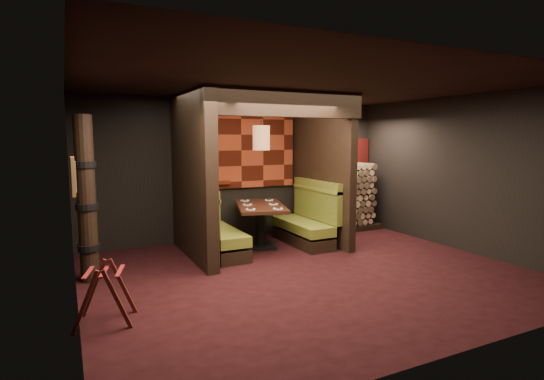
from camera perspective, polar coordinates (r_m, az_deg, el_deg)
The scene contains 23 objects.
floor at distance 6.70m, azimuth 4.99°, elevation -11.14°, with size 6.50×5.50×0.02m, color black.
ceiling at distance 6.41m, azimuth 5.27°, elevation 14.03°, with size 6.50×5.50×0.02m, color black.
wall_back at distance 8.86m, azimuth -4.16°, elevation 2.80°, with size 6.50×0.02×2.85m, color black.
wall_front at distance 4.30m, azimuth 24.54°, elevation -2.28°, with size 6.50×0.02×2.85m, color black.
wall_left at distance 5.48m, azimuth -25.47°, elevation -0.46°, with size 0.02×5.50×2.85m, color black.
wall_right at distance 8.55m, azimuth 24.19°, elevation 2.05°, with size 0.02×5.50×2.85m, color black.
partition_left at distance 7.38m, azimuth -10.67°, elevation 1.85°, with size 0.20×2.20×2.85m, color black.
partition_right at distance 8.52m, azimuth 6.69°, elevation 2.60°, with size 0.15×2.10×2.85m, color black.
header_beam at distance 6.98m, azimuth 2.02°, elevation 11.58°, with size 2.85×0.18×0.44m, color black.
tapa_back_panel at distance 8.79m, azimuth -4.21°, elevation 5.34°, with size 2.40×0.06×1.55m, color #A23B1F.
tapa_side_panel at distance 7.56m, azimuth -10.22°, elevation 5.21°, with size 0.04×1.85×1.45m, color #A23B1F.
lacquer_shelf at distance 8.58m, azimuth -7.59°, elevation 0.97°, with size 0.60×0.12×0.07m, color #5D1E0D.
booth_bench_left at distance 7.65m, azimuth -7.68°, elevation -5.68°, with size 0.68×1.60×1.14m.
booth_bench_right at distance 8.43m, azimuth 4.66°, elevation -4.47°, with size 0.68×1.60×1.14m.
dining_table at distance 8.03m, azimuth -1.57°, elevation -3.65°, with size 1.27×1.74×0.82m.
place_settings at distance 7.99m, azimuth -1.57°, elevation -1.90°, with size 0.96×1.35×0.03m.
pendant_lamp at distance 7.85m, azimuth -1.45°, elevation 7.03°, with size 0.32×0.32×1.00m.
framed_picture at distance 5.56m, azimuth -25.14°, elevation 1.68°, with size 0.05×0.36×0.46m.
luggage_rack at distance 5.25m, azimuth -21.53°, elevation -12.55°, with size 0.75×0.62×0.72m.
totem_column at distance 6.61m, azimuth -23.67°, elevation -1.30°, with size 0.31×0.31×2.40m.
firewood_stack at distance 9.68m, azimuth 9.46°, elevation -0.95°, with size 1.73×0.70×1.50m.
mosaic_header at distance 9.86m, azimuth 8.47°, elevation 5.23°, with size 1.83×0.10×0.56m, color maroon.
bay_front_post at distance 8.79m, azimuth 6.27°, elevation 2.74°, with size 0.08×0.08×2.85m, color black.
Camera 1 is at (-3.30, -5.44, 2.07)m, focal length 28.00 mm.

